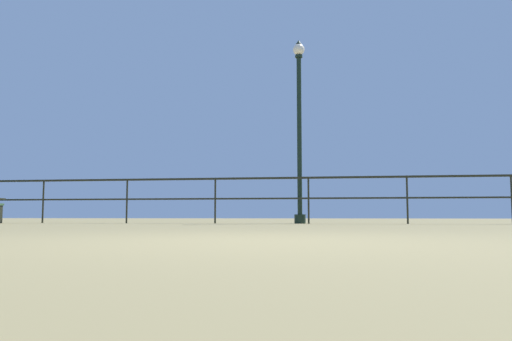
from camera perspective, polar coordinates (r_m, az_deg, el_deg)
The scene contains 3 objects.
ground_plane at distance 3.79m, azimuth -0.00°, elevation -8.00°, with size 60.00×60.00×0.00m, color olive.
pier_railing at distance 12.10m, azimuth 5.92°, elevation -2.05°, with size 22.74×0.05×1.11m.
lamppost_center at distance 12.57m, azimuth 4.89°, elevation 5.27°, with size 0.29×0.29×4.57m.
Camera 1 is at (0.57, -3.74, 0.19)m, focal length 35.54 mm.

